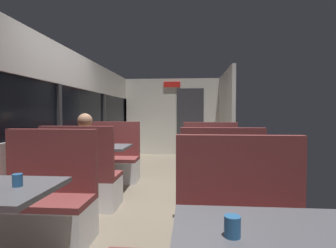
# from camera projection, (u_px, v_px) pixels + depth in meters

# --- Properties ---
(ground_plane) EXTENTS (3.30, 9.20, 0.02)m
(ground_plane) POSITION_uv_depth(u_px,v_px,m) (154.00, 199.00, 3.91)
(ground_plane) COLOR #665B4C
(carriage_window_panel_left) EXTENTS (0.09, 8.48, 2.30)m
(carriage_window_panel_left) POSITION_uv_depth(u_px,v_px,m) (58.00, 123.00, 3.98)
(carriage_window_panel_left) COLOR beige
(carriage_window_panel_left) RESTS_ON ground_plane
(carriage_end_bulkhead) EXTENTS (2.90, 0.11, 2.30)m
(carriage_end_bulkhead) POSITION_uv_depth(u_px,v_px,m) (174.00, 117.00, 8.04)
(carriage_end_bulkhead) COLOR beige
(carriage_end_bulkhead) RESTS_ON ground_plane
(carriage_aisle_panel_right) EXTENTS (0.08, 2.40, 2.30)m
(carriage_aisle_panel_right) POSITION_uv_depth(u_px,v_px,m) (226.00, 117.00, 6.74)
(carriage_aisle_panel_right) COLOR beige
(carriage_aisle_panel_right) RESTS_ON ground_plane
(bench_near_window_facing_entry) EXTENTS (0.95, 0.50, 1.10)m
(bench_near_window_facing_entry) POSITION_uv_depth(u_px,v_px,m) (44.00, 209.00, 2.59)
(bench_near_window_facing_entry) COLOR silver
(bench_near_window_facing_entry) RESTS_ON ground_plane
(dining_table_mid_window) EXTENTS (0.90, 0.70, 0.74)m
(dining_table_mid_window) POSITION_uv_depth(u_px,v_px,m) (100.00, 152.00, 4.21)
(dining_table_mid_window) COLOR #9E9EA3
(dining_table_mid_window) RESTS_ON ground_plane
(bench_mid_window_facing_end) EXTENTS (0.95, 0.50, 1.10)m
(bench_mid_window_facing_end) POSITION_uv_depth(u_px,v_px,m) (83.00, 183.00, 3.53)
(bench_mid_window_facing_end) COLOR silver
(bench_mid_window_facing_end) RESTS_ON ground_plane
(bench_mid_window_facing_entry) EXTENTS (0.95, 0.50, 1.10)m
(bench_mid_window_facing_entry) POSITION_uv_depth(u_px,v_px,m) (113.00, 163.00, 4.92)
(bench_mid_window_facing_entry) COLOR silver
(bench_mid_window_facing_entry) RESTS_ON ground_plane
(bench_front_aisle_facing_entry) EXTENTS (0.95, 0.50, 1.10)m
(bench_front_aisle_facing_entry) POSITION_uv_depth(u_px,v_px,m) (243.00, 247.00, 1.85)
(bench_front_aisle_facing_entry) COLOR silver
(bench_front_aisle_facing_entry) RESTS_ON ground_plane
(dining_table_rear_aisle) EXTENTS (0.90, 0.70, 0.74)m
(dining_table_rear_aisle) POSITION_uv_depth(u_px,v_px,m) (215.00, 156.00, 3.87)
(dining_table_rear_aisle) COLOR #9E9EA3
(dining_table_rear_aisle) RESTS_ON ground_plane
(bench_rear_aisle_facing_end) EXTENTS (0.95, 0.50, 1.10)m
(bench_rear_aisle_facing_end) POSITION_uv_depth(u_px,v_px,m) (220.00, 191.00, 3.19)
(bench_rear_aisle_facing_end) COLOR silver
(bench_rear_aisle_facing_end) RESTS_ON ground_plane
(bench_rear_aisle_facing_entry) EXTENTS (0.95, 0.50, 1.10)m
(bench_rear_aisle_facing_entry) POSITION_uv_depth(u_px,v_px,m) (211.00, 167.00, 4.58)
(bench_rear_aisle_facing_entry) COLOR silver
(bench_rear_aisle_facing_entry) RESTS_ON ground_plane
(seated_passenger) EXTENTS (0.47, 0.55, 1.26)m
(seated_passenger) POSITION_uv_depth(u_px,v_px,m) (85.00, 167.00, 3.59)
(seated_passenger) COLOR #26262D
(seated_passenger) RESTS_ON ground_plane
(coffee_cup_primary) EXTENTS (0.07, 0.07, 0.09)m
(coffee_cup_primary) POSITION_uv_depth(u_px,v_px,m) (232.00, 226.00, 1.12)
(coffee_cup_primary) COLOR #26598C
(coffee_cup_primary) RESTS_ON dining_table_front_aisle
(coffee_cup_secondary) EXTENTS (0.07, 0.07, 0.09)m
(coffee_cup_secondary) POSITION_uv_depth(u_px,v_px,m) (17.00, 180.00, 1.89)
(coffee_cup_secondary) COLOR #26598C
(coffee_cup_secondary) RESTS_ON dining_table_near_window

